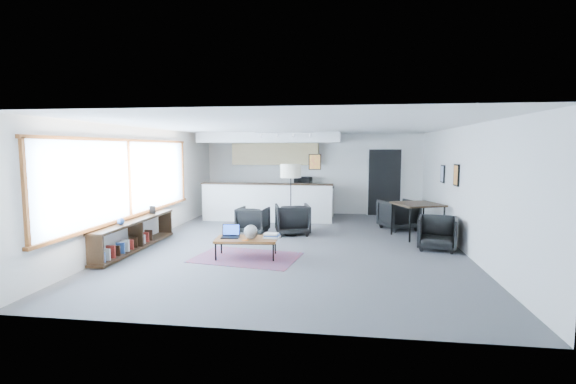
# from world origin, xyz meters

# --- Properties ---
(room) EXTENTS (7.02, 9.02, 2.62)m
(room) POSITION_xyz_m (0.00, 0.00, 1.30)
(room) COLOR #4C4C4F
(room) RESTS_ON ground
(window) EXTENTS (0.10, 5.95, 1.66)m
(window) POSITION_xyz_m (-3.46, -0.90, 1.46)
(window) COLOR #8CBFFF
(window) RESTS_ON room
(console) EXTENTS (0.35, 3.00, 0.80)m
(console) POSITION_xyz_m (-3.30, -1.05, 0.33)
(console) COLOR black
(console) RESTS_ON floor
(kitchenette) EXTENTS (4.20, 1.96, 2.60)m
(kitchenette) POSITION_xyz_m (-1.20, 3.71, 1.38)
(kitchenette) COLOR white
(kitchenette) RESTS_ON floor
(doorway) EXTENTS (1.10, 0.12, 2.15)m
(doorway) POSITION_xyz_m (2.30, 4.42, 1.07)
(doorway) COLOR black
(doorway) RESTS_ON room
(track_light) EXTENTS (1.60, 0.07, 0.15)m
(track_light) POSITION_xyz_m (-0.59, 2.20, 2.53)
(track_light) COLOR silver
(track_light) RESTS_ON room
(wall_art_lower) EXTENTS (0.03, 0.38, 0.48)m
(wall_art_lower) POSITION_xyz_m (3.47, 0.40, 1.55)
(wall_art_lower) COLOR black
(wall_art_lower) RESTS_ON room
(wall_art_upper) EXTENTS (0.03, 0.34, 0.44)m
(wall_art_upper) POSITION_xyz_m (3.47, 1.70, 1.50)
(wall_art_upper) COLOR black
(wall_art_upper) RESTS_ON room
(kilim_rug) EXTENTS (2.17, 1.65, 0.01)m
(kilim_rug) POSITION_xyz_m (-0.84, -1.31, 0.01)
(kilim_rug) COLOR #582E44
(kilim_rug) RESTS_ON floor
(coffee_table) EXTENTS (1.24, 0.75, 0.39)m
(coffee_table) POSITION_xyz_m (-0.84, -1.31, 0.36)
(coffee_table) COLOR brown
(coffee_table) RESTS_ON floor
(laptop) EXTENTS (0.38, 0.32, 0.25)m
(laptop) POSITION_xyz_m (-1.17, -1.24, 0.46)
(laptop) COLOR black
(laptop) RESTS_ON coffee_table
(ceramic_pot) EXTENTS (0.27, 0.27, 0.27)m
(ceramic_pot) POSITION_xyz_m (-0.74, -1.34, 0.52)
(ceramic_pot) COLOR gray
(ceramic_pot) RESTS_ON coffee_table
(book_stack) EXTENTS (0.33, 0.27, 0.10)m
(book_stack) POSITION_xyz_m (-0.35, -1.22, 0.43)
(book_stack) COLOR silver
(book_stack) RESTS_ON coffee_table
(coaster) EXTENTS (0.12, 0.12, 0.01)m
(coaster) POSITION_xyz_m (-0.81, -1.50, 0.39)
(coaster) COLOR #E5590C
(coaster) RESTS_ON coffee_table
(armchair_left) EXTENTS (0.78, 0.74, 0.74)m
(armchair_left) POSITION_xyz_m (-1.22, 1.00, 0.37)
(armchair_left) COLOR black
(armchair_left) RESTS_ON floor
(armchair_right) EXTENTS (0.97, 0.93, 0.83)m
(armchair_right) POSITION_xyz_m (-0.23, 1.04, 0.42)
(armchair_right) COLOR black
(armchair_right) RESTS_ON floor
(floor_lamp) EXTENTS (0.64, 0.64, 1.75)m
(floor_lamp) POSITION_xyz_m (-0.25, 0.92, 1.52)
(floor_lamp) COLOR black
(floor_lamp) RESTS_ON floor
(dining_table) EXTENTS (1.27, 1.27, 0.83)m
(dining_table) POSITION_xyz_m (2.78, 1.07, 0.75)
(dining_table) COLOR black
(dining_table) RESTS_ON floor
(dining_chair_near) EXTENTS (0.77, 0.74, 0.67)m
(dining_chair_near) POSITION_xyz_m (3.00, -0.14, 0.33)
(dining_chair_near) COLOR black
(dining_chair_near) RESTS_ON floor
(dining_chair_far) EXTENTS (0.93, 0.91, 0.74)m
(dining_chair_far) POSITION_xyz_m (2.47, 2.05, 0.37)
(dining_chair_far) COLOR black
(dining_chair_far) RESTS_ON floor
(microwave) EXTENTS (0.57, 0.36, 0.36)m
(microwave) POSITION_xyz_m (-0.28, 4.15, 1.11)
(microwave) COLOR black
(microwave) RESTS_ON kitchenette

